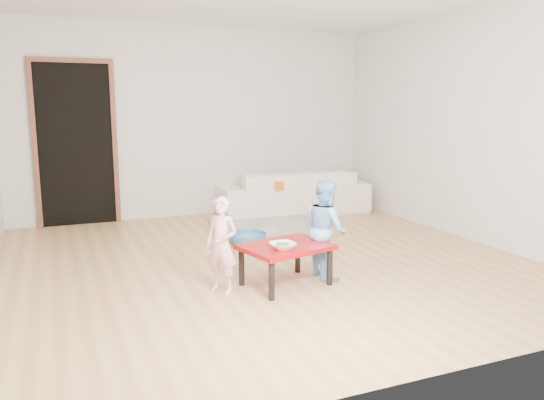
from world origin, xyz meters
TOP-DOWN VIEW (x-y plane):
  - floor at (0.00, 0.00)m, footprint 5.00×5.00m
  - back_wall at (0.00, 2.50)m, footprint 5.00×0.02m
  - right_wall at (2.50, 0.00)m, footprint 0.02×5.00m
  - doorway at (-1.60, 2.48)m, footprint 1.02×0.08m
  - sofa at (1.25, 2.05)m, footprint 2.17×0.96m
  - cushion at (0.99, 1.89)m, footprint 0.59×0.55m
  - red_table at (-0.10, -0.74)m, footprint 0.82×0.69m
  - bowl at (-0.18, -0.86)m, footprint 0.21×0.21m
  - broccoli at (-0.18, -0.86)m, footprint 0.12×0.12m
  - child_pink at (-0.65, -0.69)m, footprint 0.33×0.35m
  - child_blue at (0.34, -0.65)m, footprint 0.35×0.44m
  - basin at (0.07, 0.65)m, footprint 0.41×0.41m
  - blanket at (0.52, 1.26)m, footprint 1.38×1.19m

SIDE VIEW (x-z plane):
  - floor at x=0.00m, z-range -0.01..0.01m
  - blanket at x=0.52m, z-range 0.00..0.06m
  - basin at x=0.07m, z-range 0.00..0.13m
  - red_table at x=-0.10m, z-range 0.00..0.36m
  - sofa at x=1.25m, z-range 0.00..0.62m
  - bowl at x=-0.18m, z-range 0.36..0.41m
  - broccoli at x=-0.18m, z-range 0.36..0.42m
  - child_pink at x=-0.65m, z-range 0.00..0.80m
  - child_blue at x=0.34m, z-range 0.00..0.88m
  - cushion at x=0.99m, z-range 0.41..0.53m
  - doorway at x=-1.60m, z-range -0.03..2.08m
  - back_wall at x=0.00m, z-range 0.00..2.60m
  - right_wall at x=2.50m, z-range 0.00..2.60m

